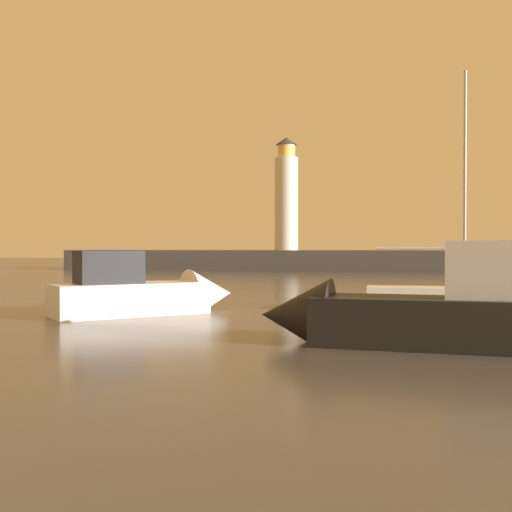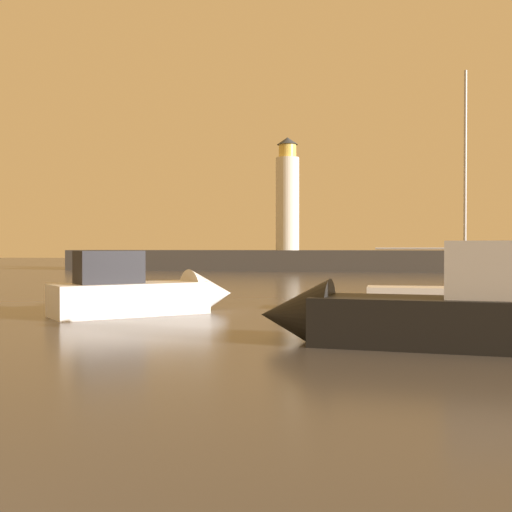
{
  "view_description": "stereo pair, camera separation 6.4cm",
  "coord_description": "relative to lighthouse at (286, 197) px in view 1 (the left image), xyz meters",
  "views": [
    {
      "loc": [
        5.61,
        -2.75,
        2.67
      ],
      "look_at": [
        0.61,
        21.93,
        2.32
      ],
      "focal_mm": 44.87,
      "sensor_mm": 36.0,
      "label": 1
    },
    {
      "loc": [
        5.67,
        -2.73,
        2.67
      ],
      "look_at": [
        0.61,
        21.93,
        2.32
      ],
      "focal_mm": 44.87,
      "sensor_mm": 36.0,
      "label": 2
    }
  ],
  "objects": [
    {
      "name": "sailboat_moored",
      "position": [
        13.55,
        -44.67,
        -7.82
      ],
      "size": [
        6.51,
        1.73,
        9.84
      ],
      "color": "white",
      "rests_on": "ground_plane"
    },
    {
      "name": "lighthouse",
      "position": [
        0.0,
        0.0,
        0.0
      ],
      "size": [
        2.65,
        2.65,
        12.81
      ],
      "color": "silver",
      "rests_on": "breakwater"
    },
    {
      "name": "motorboat_3",
      "position": [
        11.63,
        -54.1,
        -7.54
      ],
      "size": [
        8.77,
        2.98,
        3.18
      ],
      "color": "black",
      "rests_on": "ground_plane"
    },
    {
      "name": "ground_plane",
      "position": [
        5.42,
        -34.53,
        -8.4
      ],
      "size": [
        220.0,
        220.0,
        0.0
      ],
      "primitive_type": "plane",
      "color": "#4C4742"
    },
    {
      "name": "motorboat_1",
      "position": [
        1.84,
        -47.49,
        -7.57
      ],
      "size": [
        7.02,
        6.73,
        2.9
      ],
      "color": "white",
      "rests_on": "ground_plane"
    },
    {
      "name": "breakwater",
      "position": [
        5.42,
        0.0,
        -7.23
      ],
      "size": [
        62.36,
        6.53,
        2.33
      ],
      "primitive_type": "cube",
      "color": "#423F3D",
      "rests_on": "ground_plane"
    }
  ]
}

